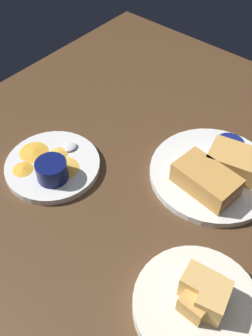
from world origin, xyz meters
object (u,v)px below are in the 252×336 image
object	(u,v)px
bread_basket_rear	(198,303)
ramekin_dark_sauce	(229,148)
plate_chips_companion	(53,166)
sandwich_half_far	(239,163)
spoon_by_gravy_ramekin	(67,151)
sandwich_half_near	(206,180)
spoon_by_dark_ramekin	(209,163)
ramekin_light_gravy	(52,170)
plate_sandwich_main	(212,173)

from	to	relation	value
bread_basket_rear	ramekin_dark_sauce	bearing A→B (deg)	-67.25
plate_chips_companion	bread_basket_rear	xyz separation A→B (cm)	(-41.87, 6.41, 1.54)
sandwich_half_far	bread_basket_rear	world-z (taller)	bread_basket_rear
sandwich_half_far	plate_chips_companion	world-z (taller)	sandwich_half_far
spoon_by_gravy_ramekin	sandwich_half_near	bearing A→B (deg)	-159.20
spoon_by_dark_ramekin	ramekin_light_gravy	world-z (taller)	ramekin_light_gravy
sandwich_half_near	ramekin_dark_sauce	xyz separation A→B (cm)	(1.25, -11.19, -0.32)
sandwich_half_near	ramekin_dark_sauce	size ratio (longest dim) A/B	2.23
plate_chips_companion	spoon_by_gravy_ramekin	size ratio (longest dim) A/B	2.11
ramekin_dark_sauce	spoon_by_dark_ramekin	size ratio (longest dim) A/B	0.64
plate_sandwich_main	sandwich_half_near	size ratio (longest dim) A/B	1.95
sandwich_half_near	spoon_by_gravy_ramekin	size ratio (longest dim) A/B	1.42
bread_basket_rear	sandwich_half_far	bearing A→B (deg)	-72.18
plate_sandwich_main	plate_chips_companion	size ratio (longest dim) A/B	1.31
ramekin_dark_sauce	bread_basket_rear	bearing A→B (deg)	112.75
spoon_by_dark_ramekin	sandwich_half_near	bearing A→B (deg)	114.88
plate_sandwich_main	plate_chips_companion	bearing A→B (deg)	36.39
plate_sandwich_main	sandwich_half_far	distance (cm)	6.08
plate_sandwich_main	sandwich_half_far	xyz separation A→B (cm)	(-3.89, -3.41, 3.20)
sandwich_half_near	ramekin_dark_sauce	distance (cm)	11.27
spoon_by_dark_ramekin	spoon_by_gravy_ramekin	size ratio (longest dim) A/B	0.99
plate_sandwich_main	spoon_by_gravy_ramekin	world-z (taller)	spoon_by_gravy_ramekin
ramekin_dark_sauce	spoon_by_gravy_ramekin	world-z (taller)	ramekin_dark_sauce
ramekin_dark_sauce	spoon_by_gravy_ramekin	bearing A→B (deg)	38.53
sandwich_half_far	spoon_by_gravy_ramekin	distance (cm)	37.70
spoon_by_dark_ramekin	plate_chips_companion	size ratio (longest dim) A/B	0.47
plate_chips_companion	spoon_by_gravy_ramekin	distance (cm)	4.71
spoon_by_dark_ramekin	bread_basket_rear	xyz separation A→B (cm)	(-15.61, 28.36, 0.38)
ramekin_dark_sauce	bread_basket_rear	size ratio (longest dim) A/B	0.30
plate_sandwich_main	plate_chips_companion	world-z (taller)	same
sandwich_half_far	spoon_by_gravy_ramekin	world-z (taller)	sandwich_half_far
ramekin_dark_sauce	ramekin_light_gravy	bearing A→B (deg)	49.94
plate_chips_companion	ramekin_light_gravy	xyz separation A→B (cm)	(-3.12, 2.60, 3.12)
sandwich_half_far	bread_basket_rear	xyz separation A→B (cm)	(-9.83, 30.57, -1.66)
sandwich_half_far	ramekin_light_gravy	world-z (taller)	sandwich_half_far
ramekin_light_gravy	ramekin_dark_sauce	bearing A→B (deg)	-130.06
ramekin_light_gravy	spoon_by_gravy_ramekin	world-z (taller)	ramekin_light_gravy
plate_sandwich_main	sandwich_half_near	bearing A→B (deg)	101.25
plate_chips_companion	bread_basket_rear	bearing A→B (deg)	171.29
sandwich_half_far	plate_chips_companion	xyz separation A→B (cm)	(32.04, 24.16, -3.20)
spoon_by_dark_ramekin	plate_chips_companion	bearing A→B (deg)	39.89
ramekin_dark_sauce	plate_chips_companion	size ratio (longest dim) A/B	0.30
spoon_by_gravy_ramekin	ramekin_light_gravy	bearing A→B (deg)	114.23
plate_sandwich_main	spoon_by_dark_ramekin	size ratio (longest dim) A/B	2.77
ramekin_light_gravy	spoon_by_gravy_ramekin	distance (cm)	8.10
spoon_by_dark_ramekin	spoon_by_gravy_ramekin	distance (cm)	31.57
spoon_by_gravy_ramekin	spoon_by_dark_ramekin	bearing A→B (deg)	-146.59
ramekin_dark_sauce	plate_chips_companion	xyz separation A→B (cm)	(27.91, 26.87, -2.88)
spoon_by_dark_ramekin	bread_basket_rear	bearing A→B (deg)	118.84
plate_chips_companion	spoon_by_gravy_ramekin	xyz separation A→B (cm)	(0.10, -4.56, 1.16)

